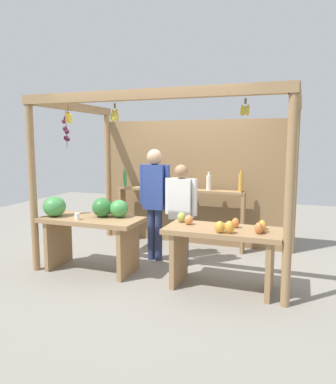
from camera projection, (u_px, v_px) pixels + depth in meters
The scene contains 7 objects.
ground_plane at pixel (173, 261), 5.57m from camera, with size 12.00×12.00×0.00m, color gray.
market_stall at pixel (183, 167), 5.85m from camera, with size 3.47×2.18×2.40m.
fruit_counter_left at pixel (89, 223), 5.10m from camera, with size 1.44×0.64×1.03m.
fruit_counter_right at pixel (223, 243), 4.46m from camera, with size 1.41×0.64×0.90m.
bottle_shelf_unit at pixel (180, 201), 6.24m from camera, with size 2.23×0.22×1.36m.
vendor_man at pixel (155, 194), 5.49m from camera, with size 0.48×0.23×1.68m.
vendor_woman at pixel (181, 206), 5.27m from camera, with size 0.48×0.20×1.47m.
Camera 1 is at (1.79, -5.07, 1.79)m, focal length 34.34 mm.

